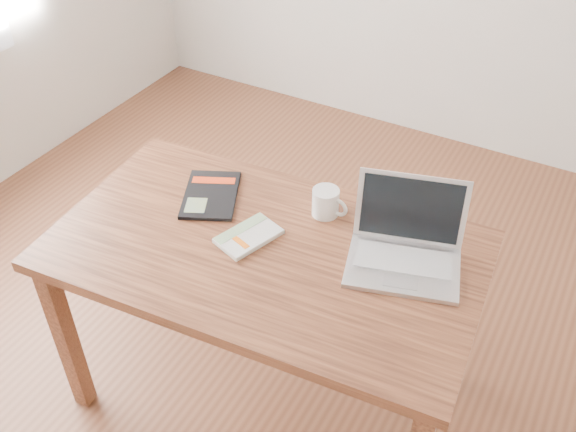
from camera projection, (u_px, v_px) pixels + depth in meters
The scene contains 6 objects.
room at pixel (258, 50), 1.75m from camera, with size 4.04×4.04×2.70m.
desk at pixel (266, 266), 2.09m from camera, with size 1.43×0.89×0.75m.
white_guidebook at pixel (249, 236), 2.06m from camera, with size 0.18×0.23×0.02m.
black_guidebook at pixel (211, 195), 2.23m from camera, with size 0.28×0.32×0.01m.
laptop at pixel (406, 246), 1.96m from camera, with size 0.41×0.38×0.24m.
coffee_mug at pixel (326, 202), 2.13m from camera, with size 0.13×0.09×0.10m.
Camera 1 is at (0.80, -1.40, 2.11)m, focal length 40.00 mm.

